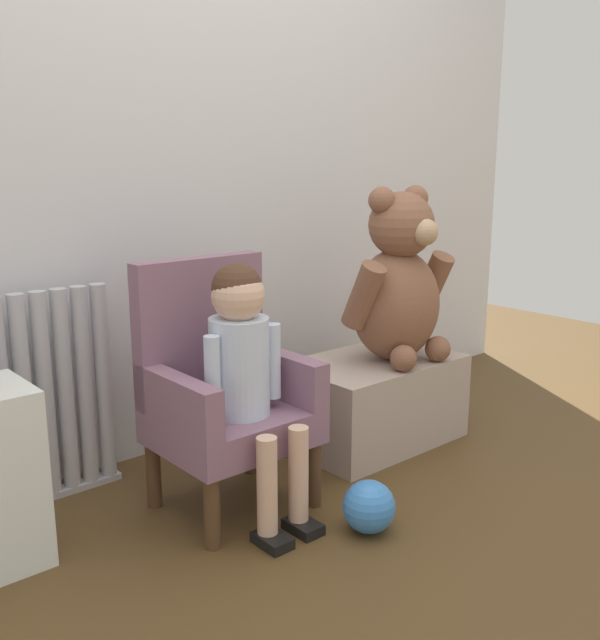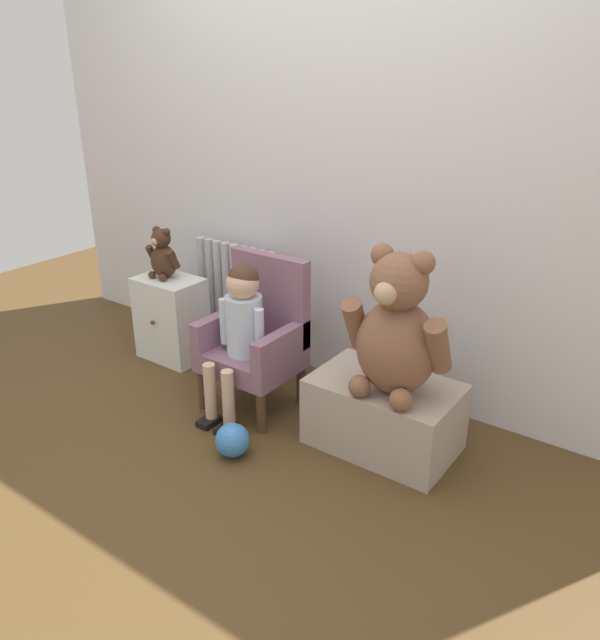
{
  "view_description": "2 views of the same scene",
  "coord_description": "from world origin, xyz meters",
  "px_view_note": "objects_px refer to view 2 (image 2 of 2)",
  "views": [
    {
      "loc": [
        -1.23,
        -1.07,
        1.02
      ],
      "look_at": [
        0.19,
        0.57,
        0.52
      ],
      "focal_mm": 40.0,
      "sensor_mm": 36.0,
      "label": 1
    },
    {
      "loc": [
        1.64,
        -1.48,
        1.58
      ],
      "look_at": [
        0.17,
        0.56,
        0.51
      ],
      "focal_mm": 35.0,
      "sensor_mm": 36.0,
      "label": 2
    }
  ],
  "objects_px": {
    "small_teddy_bear": "(163,256)",
    "toy_ball": "(232,440)",
    "child_armchair": "(257,337)",
    "large_teddy_bear": "(397,332)",
    "low_bench": "(384,414)",
    "child_figure": "(240,319)",
    "radiator": "(236,301)",
    "small_dresser": "(171,318)"
  },
  "relations": [
    {
      "from": "child_figure",
      "to": "small_dresser",
      "type": "bearing_deg",
      "value": 162.64
    },
    {
      "from": "radiator",
      "to": "toy_ball",
      "type": "height_order",
      "value": "radiator"
    },
    {
      "from": "child_armchair",
      "to": "radiator",
      "type": "bearing_deg",
      "value": 141.26
    },
    {
      "from": "large_teddy_bear",
      "to": "low_bench",
      "type": "bearing_deg",
      "value": 140.42
    },
    {
      "from": "child_figure",
      "to": "small_teddy_bear",
      "type": "relative_size",
      "value": 2.65
    },
    {
      "from": "small_dresser",
      "to": "small_teddy_bear",
      "type": "bearing_deg",
      "value": 169.09
    },
    {
      "from": "child_armchair",
      "to": "toy_ball",
      "type": "height_order",
      "value": "child_armchair"
    },
    {
      "from": "small_teddy_bear",
      "to": "child_armchair",
      "type": "bearing_deg",
      "value": -8.71
    },
    {
      "from": "child_armchair",
      "to": "child_figure",
      "type": "height_order",
      "value": "child_figure"
    },
    {
      "from": "child_armchair",
      "to": "child_figure",
      "type": "relative_size",
      "value": 0.99
    },
    {
      "from": "small_dresser",
      "to": "low_bench",
      "type": "distance_m",
      "value": 1.39
    },
    {
      "from": "small_dresser",
      "to": "child_figure",
      "type": "bearing_deg",
      "value": -17.36
    },
    {
      "from": "low_bench",
      "to": "small_teddy_bear",
      "type": "relative_size",
      "value": 2.21
    },
    {
      "from": "small_teddy_bear",
      "to": "toy_ball",
      "type": "height_order",
      "value": "small_teddy_bear"
    },
    {
      "from": "small_teddy_bear",
      "to": "radiator",
      "type": "bearing_deg",
      "value": 40.68
    },
    {
      "from": "low_bench",
      "to": "toy_ball",
      "type": "height_order",
      "value": "low_bench"
    },
    {
      "from": "radiator",
      "to": "toy_ball",
      "type": "bearing_deg",
      "value": -50.3
    },
    {
      "from": "radiator",
      "to": "low_bench",
      "type": "relative_size",
      "value": 1.04
    },
    {
      "from": "low_bench",
      "to": "child_armchair",
      "type": "bearing_deg",
      "value": -177.98
    },
    {
      "from": "low_bench",
      "to": "small_teddy_bear",
      "type": "distance_m",
      "value": 1.48
    },
    {
      "from": "small_dresser",
      "to": "toy_ball",
      "type": "distance_m",
      "value": 1.06
    },
    {
      "from": "toy_ball",
      "to": "small_dresser",
      "type": "bearing_deg",
      "value": 149.9
    },
    {
      "from": "radiator",
      "to": "low_bench",
      "type": "bearing_deg",
      "value": -16.61
    },
    {
      "from": "small_dresser",
      "to": "child_armchair",
      "type": "height_order",
      "value": "child_armchair"
    },
    {
      "from": "large_teddy_bear",
      "to": "child_armchair",
      "type": "bearing_deg",
      "value": 178.14
    },
    {
      "from": "low_bench",
      "to": "large_teddy_bear",
      "type": "distance_m",
      "value": 0.43
    },
    {
      "from": "large_teddy_bear",
      "to": "radiator",
      "type": "bearing_deg",
      "value": 162.04
    },
    {
      "from": "radiator",
      "to": "child_armchair",
      "type": "distance_m",
      "value": 0.58
    },
    {
      "from": "child_armchair",
      "to": "toy_ball",
      "type": "relative_size",
      "value": 4.94
    },
    {
      "from": "small_dresser",
      "to": "radiator",
      "type": "bearing_deg",
      "value": 44.43
    },
    {
      "from": "child_armchair",
      "to": "low_bench",
      "type": "xyz_separation_m",
      "value": [
        0.68,
        0.02,
        -0.2
      ]
    },
    {
      "from": "large_teddy_bear",
      "to": "toy_ball",
      "type": "bearing_deg",
      "value": -144.09
    },
    {
      "from": "child_figure",
      "to": "low_bench",
      "type": "distance_m",
      "value": 0.77
    },
    {
      "from": "child_figure",
      "to": "large_teddy_bear",
      "type": "height_order",
      "value": "large_teddy_bear"
    },
    {
      "from": "small_teddy_bear",
      "to": "large_teddy_bear",
      "type": "bearing_deg",
      "value": -5.31
    },
    {
      "from": "low_bench",
      "to": "small_teddy_bear",
      "type": "bearing_deg",
      "value": 176.4
    },
    {
      "from": "small_dresser",
      "to": "large_teddy_bear",
      "type": "xyz_separation_m",
      "value": [
        1.44,
        -0.13,
        0.35
      ]
    },
    {
      "from": "large_teddy_bear",
      "to": "small_teddy_bear",
      "type": "bearing_deg",
      "value": 174.69
    },
    {
      "from": "child_armchair",
      "to": "large_teddy_bear",
      "type": "height_order",
      "value": "large_teddy_bear"
    },
    {
      "from": "radiator",
      "to": "child_armchair",
      "type": "relative_size",
      "value": 0.88
    },
    {
      "from": "toy_ball",
      "to": "child_figure",
      "type": "bearing_deg",
      "value": 122.87
    },
    {
      "from": "child_figure",
      "to": "low_bench",
      "type": "height_order",
      "value": "child_figure"
    }
  ]
}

